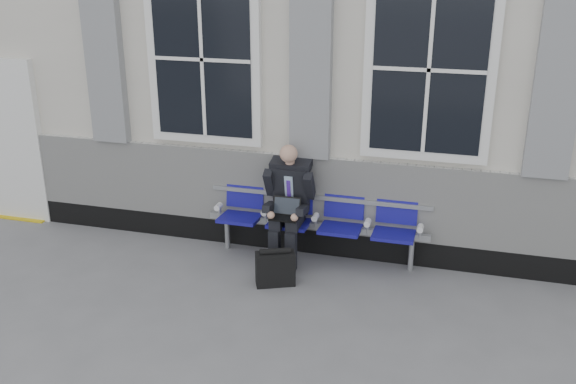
% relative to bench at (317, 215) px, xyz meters
% --- Properties ---
extents(ground, '(70.00, 70.00, 0.00)m').
position_rel_bench_xyz_m(ground, '(0.78, -1.32, -0.55)').
color(ground, slate).
rests_on(ground, ground).
extents(station_building, '(14.40, 4.40, 4.49)m').
position_rel_bench_xyz_m(station_building, '(0.76, 2.15, 1.67)').
color(station_building, beige).
rests_on(station_building, ground).
extents(bench, '(2.60, 0.47, 0.91)m').
position_rel_bench_xyz_m(bench, '(0.00, 0.00, 0.00)').
color(bench, '#9EA0A3').
rests_on(bench, ground).
extents(businessman, '(0.56, 0.75, 1.40)m').
position_rel_bench_xyz_m(businessman, '(-0.30, -0.13, 0.21)').
color(businessman, black).
rests_on(businessman, ground).
extents(briefcase, '(0.45, 0.33, 0.43)m').
position_rel_bench_xyz_m(briefcase, '(-0.28, -0.75, -0.35)').
color(briefcase, black).
rests_on(briefcase, ground).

